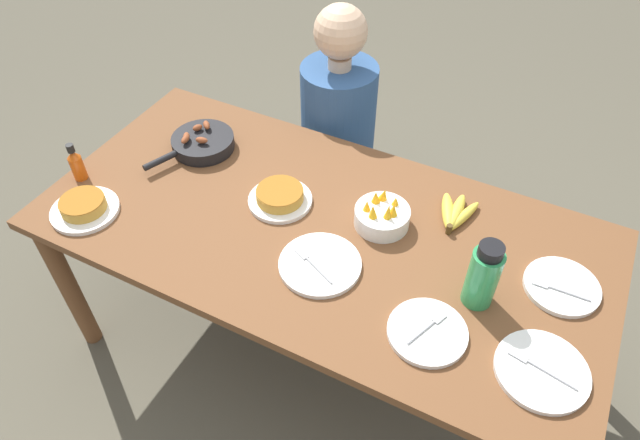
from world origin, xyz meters
TOP-DOWN VIEW (x-y plane):
  - ground_plane at (0.00, 0.00)m, footprint 14.00×14.00m
  - dining_table at (0.00, 0.00)m, footprint 1.90×0.92m
  - banana_bunch at (0.38, 0.24)m, footprint 0.15×0.19m
  - skillet at (-0.59, 0.16)m, footprint 0.24×0.36m
  - frittata_plate_center at (-0.18, 0.04)m, footprint 0.22×0.22m
  - frittata_plate_side at (-0.74, -0.30)m, footprint 0.23×0.23m
  - empty_plate_near_front at (0.46, -0.24)m, footprint 0.23×0.23m
  - empty_plate_far_left at (0.77, -0.21)m, footprint 0.25×0.25m
  - empty_plate_far_right at (0.76, 0.10)m, footprint 0.23×0.23m
  - empty_plate_mid_edge at (0.08, -0.15)m, footprint 0.26×0.26m
  - fruit_bowl_mango at (0.18, 0.10)m, footprint 0.18×0.18m
  - water_bottle at (0.55, -0.06)m, footprint 0.09×0.09m
  - hot_sauce_bottle at (-0.88, -0.18)m, footprint 0.05×0.05m
  - person_figure at (-0.25, 0.66)m, footprint 0.35×0.35m

SIDE VIEW (x-z plane):
  - ground_plane at x=0.00m, z-range 0.00..0.00m
  - person_figure at x=-0.25m, z-range -0.10..1.07m
  - dining_table at x=0.00m, z-range 0.28..1.02m
  - empty_plate_mid_edge at x=0.08m, z-range 0.73..0.76m
  - empty_plate_near_front at x=0.46m, z-range 0.73..0.76m
  - empty_plate_far_left at x=0.77m, z-range 0.73..0.76m
  - empty_plate_far_right at x=0.76m, z-range 0.73..0.76m
  - banana_bunch at x=0.38m, z-range 0.73..0.77m
  - frittata_plate_side at x=-0.74m, z-range 0.73..0.79m
  - frittata_plate_center at x=-0.18m, z-range 0.73..0.79m
  - skillet at x=-0.59m, z-range 0.72..0.81m
  - fruit_bowl_mango at x=0.18m, z-range 0.71..0.83m
  - hot_sauce_bottle at x=-0.88m, z-range 0.73..0.88m
  - water_bottle at x=0.55m, z-range 0.73..0.96m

